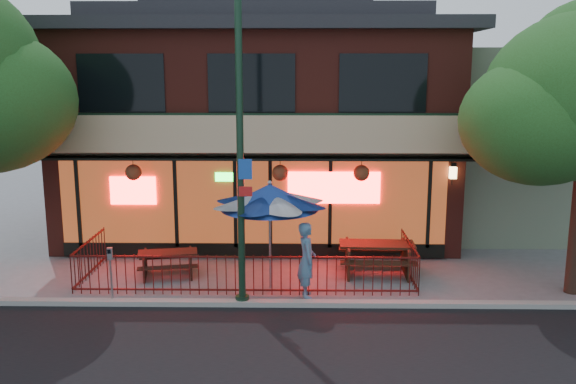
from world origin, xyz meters
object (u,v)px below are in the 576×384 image
picnic_table_left (168,260)px  pedestrian (307,260)px  parking_meter_near (111,266)px  patio_umbrella (270,197)px  street_light (241,170)px  picnic_table_right (377,254)px

picnic_table_left → pedestrian: 3.97m
pedestrian → parking_meter_near: 4.56m
picnic_table_left → pedestrian: pedestrian is taller
patio_umbrella → pedestrian: patio_umbrella is taller
street_light → patio_umbrella: bearing=61.5°
picnic_table_left → picnic_table_right: (5.54, 0.26, 0.12)m
picnic_table_right → pedestrian: (-1.89, -1.75, 0.36)m
picnic_table_left → picnic_table_right: bearing=2.7°
street_light → picnic_table_right: size_ratio=3.46×
street_light → patio_umbrella: street_light is taller
pedestrian → parking_meter_near: size_ratio=1.36×
picnic_table_right → patio_umbrella: bearing=-157.7°
street_light → parking_meter_near: bearing=180.0°
picnic_table_left → parking_meter_near: parking_meter_near is taller
picnic_table_right → pedestrian: pedestrian is taller
street_light → pedestrian: street_light is taller
street_light → pedestrian: (1.49, 0.50, -2.23)m
patio_umbrella → pedestrian: bearing=-33.8°
picnic_table_left → patio_umbrella: bearing=-17.9°
picnic_table_right → patio_umbrella: (-2.79, -1.15, 1.77)m
picnic_table_right → parking_meter_near: (-6.43, -2.25, 0.36)m
patio_umbrella → street_light: bearing=-118.5°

